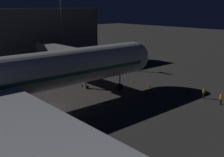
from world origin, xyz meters
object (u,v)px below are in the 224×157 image
ground_crew_by_belt_loader (204,93)px  traffic_cone_nose_starboard (132,81)px  traffic_cone_nose_port (149,85)px  apron_floodlight_mast (62,27)px  ground_crew_by_tug (221,98)px  jet_bridge (68,54)px

ground_crew_by_belt_loader → traffic_cone_nose_starboard: 15.02m
traffic_cone_nose_port → traffic_cone_nose_starboard: bearing=0.0°
apron_floodlight_mast → ground_crew_by_belt_loader: apron_floodlight_mast is taller
ground_crew_by_tug → ground_crew_by_belt_loader: bearing=-11.7°
traffic_cone_nose_port → ground_crew_by_tug: bearing=-175.9°
jet_bridge → ground_crew_by_belt_loader: (-23.31, -11.27, -4.71)m
jet_bridge → ground_crew_by_tug: (-26.68, -10.57, -4.72)m
jet_bridge → traffic_cone_nose_port: jet_bridge is taller
jet_bridge → traffic_cone_nose_starboard: (-8.40, -9.58, -5.44)m
apron_floodlight_mast → traffic_cone_nose_starboard: 25.30m
ground_crew_by_tug → traffic_cone_nose_port: 13.94m
jet_bridge → traffic_cone_nose_starboard: jet_bridge is taller
jet_bridge → ground_crew_by_tug: size_ratio=10.68×
apron_floodlight_mast → ground_crew_by_belt_loader: (-38.21, -3.46, -8.96)m
jet_bridge → traffic_cone_nose_port: bearing=-143.2°
apron_floodlight_mast → jet_bridge: bearing=152.4°
apron_floodlight_mast → traffic_cone_nose_port: 29.40m
traffic_cone_nose_port → jet_bridge: bearing=36.8°
apron_floodlight_mast → ground_crew_by_tug: bearing=-176.2°
jet_bridge → traffic_cone_nose_starboard: 13.85m
apron_floodlight_mast → traffic_cone_nose_port: size_ratio=31.06×
apron_floodlight_mast → ground_crew_by_belt_loader: bearing=-174.8°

